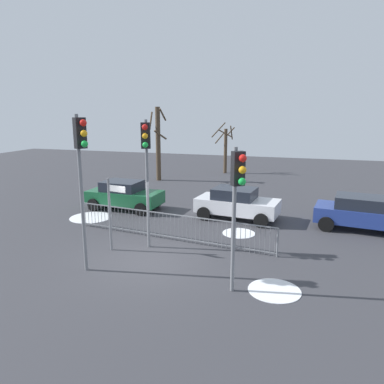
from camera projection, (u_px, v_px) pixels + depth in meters
The scene contains 14 objects.
ground_plane at pixel (149, 259), 12.59m from camera, with size 60.00×60.00×0.00m, color #38383D.
traffic_light_rear_right at pixel (146, 156), 12.84m from camera, with size 0.38×0.55×4.71m.
traffic_light_mid_right at pixel (237, 189), 9.60m from camera, with size 0.44×0.49×4.09m.
traffic_light_foreground_left at pixel (81, 159), 10.85m from camera, with size 0.51×0.42×4.92m.
direction_sign_post at pixel (111, 210), 13.07m from camera, with size 0.78×0.21×2.69m.
pedestrian_guard_railing at pixel (169, 226), 14.39m from camera, with size 8.54×1.19×1.07m.
car_white_near at pixel (237, 203), 17.13m from camera, with size 3.98×2.31×1.47m.
car_blue_mid at pixel (361, 213), 15.53m from camera, with size 4.00×2.36×1.47m.
car_green_far at pixel (124, 195), 18.85m from camera, with size 3.87×2.06×1.47m.
bare_tree_left at pixel (158, 142), 26.25m from camera, with size 1.37×1.17×5.28m.
bare_tree_centre at pixel (225, 147), 29.55m from camera, with size 1.82×1.79×4.07m.
snow_patch_kerb at pixel (91, 217), 17.47m from camera, with size 1.98×1.98×0.01m, color white.
snow_patch_island at pixel (239, 233), 15.23m from camera, with size 1.37×1.37×0.01m, color white.
snow_patch_verge at pixel (274, 290), 10.38m from camera, with size 1.50×1.50×0.01m, color white.
Camera 1 is at (4.86, -10.83, 5.01)m, focal length 34.13 mm.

